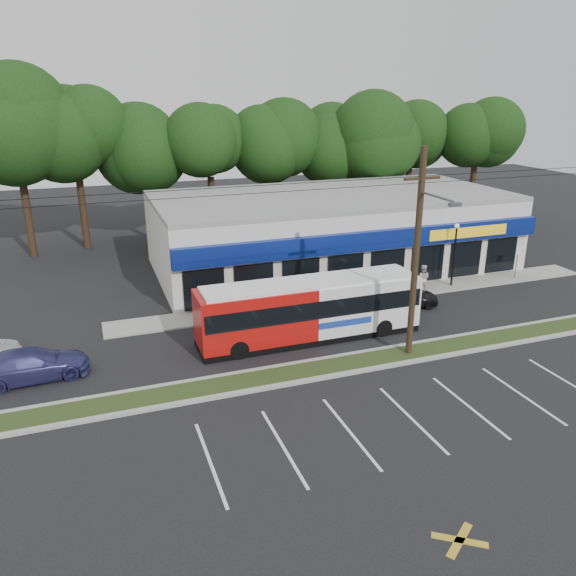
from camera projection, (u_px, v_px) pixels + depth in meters
The scene contains 15 objects.
ground at pixel (363, 374), 25.71m from camera, with size 120.00×120.00×0.00m, color black.
grass_strip at pixel (353, 363), 26.57m from camera, with size 40.00×1.60×0.12m, color #233315.
curb_south at pixel (361, 371), 25.82m from camera, with size 40.00×0.25×0.14m, color #9E9E93.
curb_north at pixel (345, 355), 27.32m from camera, with size 40.00×0.25×0.14m, color #9E9E93.
sidewalk at pixel (368, 296), 35.27m from camera, with size 32.00×2.20×0.10m, color #9E9E93.
strip_mall at pixel (332, 230), 40.69m from camera, with size 25.00×12.55×5.30m.
utility_pole at pixel (414, 249), 25.63m from camera, with size 50.00×2.77×10.00m.
lamp_post at pixel (455, 248), 36.15m from camera, with size 0.30×0.30×4.25m.
sign_post at pixel (517, 258), 37.93m from camera, with size 0.45×0.10×2.23m.
tree_line at pixel (268, 138), 47.21m from camera, with size 46.76×6.76×11.83m.
metrobus at pixel (310, 308), 28.87m from camera, with size 11.77×2.52×3.16m.
car_dark at pixel (404, 296), 33.30m from camera, with size 1.63×4.04×1.38m, color black.
car_blue at pixel (31, 365), 24.99m from camera, with size 2.01×4.94×1.43m, color navy.
pedestrian_a at pixel (348, 288), 33.99m from camera, with size 0.67×0.44×1.83m, color silver.
pedestrian_b at pixel (422, 279), 35.68m from camera, with size 0.90×0.70×1.85m, color silver.
Camera 1 is at (-11.05, -20.37, 12.30)m, focal length 35.00 mm.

